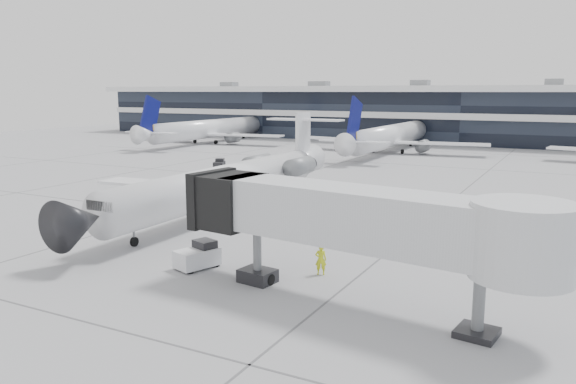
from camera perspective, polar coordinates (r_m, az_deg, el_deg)
The scene contains 10 objects.
ground at distance 43.26m, azimuth -1.35°, elevation -3.40°, with size 220.00×220.00×0.00m, color #959597.
terminal at distance 120.59m, azimuth 18.06°, elevation 7.27°, with size 170.00×22.00×10.00m, color black.
bg_jet_left at distance 113.14m, azimuth -7.80°, elevation 4.97°, with size 32.00×40.00×9.60m, color white, non-canonical shape.
bg_jet_center at distance 96.58m, azimuth 10.44°, elevation 4.01°, with size 32.00×40.00×9.60m, color white, non-canonical shape.
regional_jet at distance 47.47m, azimuth -5.78°, elevation 1.12°, with size 27.65×34.37×7.96m.
jet_bridge at distance 26.08m, azimuth 8.45°, elevation -2.88°, with size 18.49×5.80×5.93m.
ramp_worker at distance 31.72m, azimuth 3.35°, elevation -6.86°, with size 0.64×0.42×1.76m, color #CFDD17.
baggage_tug at distance 33.34m, azimuth -9.10°, elevation -6.43°, with size 2.18×2.81×1.57m.
traffic_cone at distance 49.30m, azimuth 0.69°, elevation -1.39°, with size 0.48×0.48×0.55m.
far_tug at distance 74.71m, azimuth -6.99°, elevation 2.80°, with size 2.01×2.49×1.38m.
Camera 1 is at (20.43, -36.74, 10.20)m, focal length 35.00 mm.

